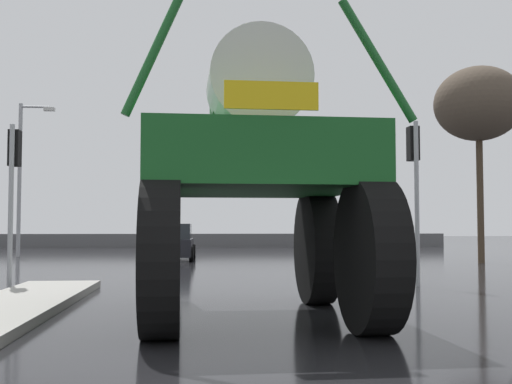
% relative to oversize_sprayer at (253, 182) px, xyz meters
% --- Properties ---
extents(ground_plane, '(120.00, 120.00, 0.00)m').
position_rel_oversize_sprayer_xyz_m(ground_plane, '(0.07, 12.78, -2.14)').
color(ground_plane, black).
extents(median_island, '(1.65, 9.49, 0.15)m').
position_rel_oversize_sprayer_xyz_m(median_island, '(-3.99, 0.61, -2.07)').
color(median_island, '#9E9B93').
rests_on(median_island, ground).
extents(oversize_sprayer, '(3.92, 5.52, 4.59)m').
position_rel_oversize_sprayer_xyz_m(oversize_sprayer, '(0.00, 0.00, 0.00)').
color(oversize_sprayer, black).
rests_on(oversize_sprayer, ground).
extents(sedan_ahead, '(1.94, 4.13, 1.52)m').
position_rel_oversize_sprayer_xyz_m(sedan_ahead, '(-1.97, 17.07, -1.43)').
color(sedan_ahead, black).
rests_on(sedan_ahead, ground).
extents(traffic_signal_near_left, '(0.24, 0.54, 3.75)m').
position_rel_oversize_sprayer_xyz_m(traffic_signal_near_left, '(-5.10, 4.96, 0.60)').
color(traffic_signal_near_left, '#A8AAAF').
rests_on(traffic_signal_near_left, ground).
extents(traffic_signal_near_right, '(0.24, 0.54, 3.96)m').
position_rel_oversize_sprayer_xyz_m(traffic_signal_near_right, '(4.35, 4.96, 0.75)').
color(traffic_signal_near_right, '#A8AAAF').
rests_on(traffic_signal_near_right, ground).
extents(traffic_signal_far_left, '(0.24, 0.55, 3.91)m').
position_rel_oversize_sprayer_xyz_m(traffic_signal_far_left, '(-1.87, 22.51, 0.71)').
color(traffic_signal_far_left, '#A8AAAF').
rests_on(traffic_signal_far_left, ground).
extents(streetlight_far_left, '(1.65, 0.24, 7.17)m').
position_rel_oversize_sprayer_xyz_m(streetlight_far_left, '(-9.09, 20.29, 1.85)').
color(streetlight_far_left, '#A8AAAF').
rests_on(streetlight_far_left, ground).
extents(bare_tree_right, '(3.41, 3.41, 7.63)m').
position_rel_oversize_sprayer_xyz_m(bare_tree_right, '(9.97, 13.54, 4.01)').
color(bare_tree_right, '#473828').
rests_on(bare_tree_right, ground).
extents(roadside_barrier, '(31.20, 0.24, 0.90)m').
position_rel_oversize_sprayer_xyz_m(roadside_barrier, '(0.07, 31.70, -1.69)').
color(roadside_barrier, '#59595B').
rests_on(roadside_barrier, ground).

